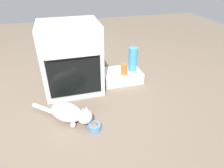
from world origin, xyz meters
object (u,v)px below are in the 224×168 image
food_bowl (95,127)px  sauce_jar (124,69)px  oven (71,58)px  pantry_cabinet (122,76)px  water_bottle (133,59)px  cat (69,113)px

food_bowl → sauce_jar: size_ratio=0.82×
oven → food_bowl: (0.10, -0.76, -0.36)m
pantry_cabinet → water_bottle: size_ratio=1.60×
pantry_cabinet → water_bottle: (0.14, -0.01, 0.21)m
food_bowl → sauce_jar: bearing=54.2°
food_bowl → cat: bearing=141.4°
pantry_cabinet → cat: 0.95m
oven → sauce_jar: size_ratio=5.62×
cat → sauce_jar: (0.71, 0.54, 0.09)m
sauce_jar → food_bowl: bearing=-125.8°
pantry_cabinet → cat: size_ratio=0.87×
pantry_cabinet → water_bottle: bearing=-3.4°
pantry_cabinet → sauce_jar: 0.16m
oven → sauce_jar: bearing=-5.6°
pantry_cabinet → food_bowl: 0.94m
oven → food_bowl: 0.85m
pantry_cabinet → food_bowl: pantry_cabinet is taller
oven → sauce_jar: 0.64m
pantry_cabinet → sauce_jar: bearing=-90.2°
cat → sauce_jar: size_ratio=3.96×
oven → water_bottle: oven is taller
cat → sauce_jar: bearing=75.8°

